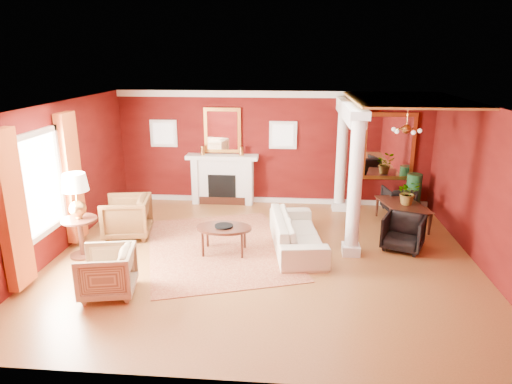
# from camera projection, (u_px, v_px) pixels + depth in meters

# --- Properties ---
(ground) EXTENTS (8.00, 8.00, 0.00)m
(ground) POSITION_uv_depth(u_px,v_px,m) (263.00, 257.00, 8.81)
(ground) COLOR brown
(ground) RESTS_ON ground
(room_shell) EXTENTS (8.04, 7.04, 2.92)m
(room_shell) POSITION_uv_depth(u_px,v_px,m) (264.00, 155.00, 8.23)
(room_shell) COLOR #5C100C
(room_shell) RESTS_ON ground
(fireplace) EXTENTS (1.85, 0.42, 1.29)m
(fireplace) POSITION_uv_depth(u_px,v_px,m) (223.00, 179.00, 11.90)
(fireplace) COLOR white
(fireplace) RESTS_ON ground
(overmantel_mirror) EXTENTS (0.95, 0.07, 1.15)m
(overmantel_mirror) POSITION_uv_depth(u_px,v_px,m) (223.00, 130.00, 11.66)
(overmantel_mirror) COLOR gold
(overmantel_mirror) RESTS_ON fireplace
(flank_window_left) EXTENTS (0.70, 0.07, 0.70)m
(flank_window_left) POSITION_uv_depth(u_px,v_px,m) (164.00, 133.00, 11.83)
(flank_window_left) COLOR white
(flank_window_left) RESTS_ON room_shell
(flank_window_right) EXTENTS (0.70, 0.07, 0.70)m
(flank_window_right) POSITION_uv_depth(u_px,v_px,m) (283.00, 135.00, 11.58)
(flank_window_right) COLOR white
(flank_window_right) RESTS_ON room_shell
(left_window) EXTENTS (0.21, 2.55, 2.60)m
(left_window) POSITION_uv_depth(u_px,v_px,m) (44.00, 191.00, 8.15)
(left_window) COLOR white
(left_window) RESTS_ON room_shell
(column_front) EXTENTS (0.36, 0.36, 2.80)m
(column_front) POSITION_uv_depth(u_px,v_px,m) (355.00, 184.00, 8.55)
(column_front) COLOR white
(column_front) RESTS_ON ground
(column_back) EXTENTS (0.36, 0.36, 2.80)m
(column_back) POSITION_uv_depth(u_px,v_px,m) (342.00, 154.00, 11.12)
(column_back) COLOR white
(column_back) RESTS_ON ground
(header_beam) EXTENTS (0.30, 3.20, 0.32)m
(header_beam) POSITION_uv_depth(u_px,v_px,m) (349.00, 110.00, 9.73)
(header_beam) COLOR white
(header_beam) RESTS_ON column_front
(amber_ceiling) EXTENTS (2.30, 3.40, 0.04)m
(amber_ceiling) POSITION_uv_depth(u_px,v_px,m) (407.00, 100.00, 9.42)
(amber_ceiling) COLOR #CC8B3C
(amber_ceiling) RESTS_ON room_shell
(dining_mirror) EXTENTS (1.30, 0.07, 1.70)m
(dining_mirror) POSITION_uv_depth(u_px,v_px,m) (389.00, 147.00, 11.42)
(dining_mirror) COLOR gold
(dining_mirror) RESTS_ON room_shell
(chandelier) EXTENTS (0.60, 0.62, 0.75)m
(chandelier) POSITION_uv_depth(u_px,v_px,m) (406.00, 129.00, 9.64)
(chandelier) COLOR #BE843B
(chandelier) RESTS_ON room_shell
(crown_trim) EXTENTS (8.00, 0.08, 0.16)m
(crown_trim) POSITION_uv_depth(u_px,v_px,m) (274.00, 94.00, 11.30)
(crown_trim) COLOR white
(crown_trim) RESTS_ON room_shell
(base_trim) EXTENTS (8.00, 0.08, 0.12)m
(base_trim) POSITION_uv_depth(u_px,v_px,m) (272.00, 200.00, 12.10)
(base_trim) COLOR white
(base_trim) RESTS_ON ground
(rug) EXTENTS (3.75, 4.34, 0.01)m
(rug) POSITION_uv_depth(u_px,v_px,m) (219.00, 247.00, 9.25)
(rug) COLOR maroon
(rug) RESTS_ON ground
(sofa) EXTENTS (0.99, 2.39, 0.90)m
(sofa) POSITION_uv_depth(u_px,v_px,m) (297.00, 227.00, 9.13)
(sofa) COLOR white
(sofa) RESTS_ON ground
(armchair_leopard) EXTENTS (1.03, 1.08, 0.97)m
(armchair_leopard) POSITION_uv_depth(u_px,v_px,m) (127.00, 215.00, 9.71)
(armchair_leopard) COLOR black
(armchair_leopard) RESTS_ON ground
(armchair_stripe) EXTENTS (0.93, 0.97, 0.86)m
(armchair_stripe) POSITION_uv_depth(u_px,v_px,m) (107.00, 270.00, 7.36)
(armchair_stripe) COLOR tan
(armchair_stripe) RESTS_ON ground
(coffee_table) EXTENTS (1.09, 1.09, 0.55)m
(coffee_table) POSITION_uv_depth(u_px,v_px,m) (224.00, 229.00, 8.89)
(coffee_table) COLOR black
(coffee_table) RESTS_ON ground
(coffee_book) EXTENTS (0.14, 0.05, 0.20)m
(coffee_book) POSITION_uv_depth(u_px,v_px,m) (223.00, 222.00, 8.86)
(coffee_book) COLOR black
(coffee_book) RESTS_ON coffee_table
(side_table) EXTENTS (0.66, 0.66, 1.66)m
(side_table) POSITION_uv_depth(u_px,v_px,m) (77.00, 200.00, 8.55)
(side_table) COLOR black
(side_table) RESTS_ON ground
(dining_table) EXTENTS (0.82, 1.52, 0.80)m
(dining_table) POSITION_uv_depth(u_px,v_px,m) (404.00, 208.00, 10.38)
(dining_table) COLOR black
(dining_table) RESTS_ON ground
(dining_chair_near) EXTENTS (0.97, 0.94, 0.77)m
(dining_chair_near) POSITION_uv_depth(u_px,v_px,m) (403.00, 231.00, 9.10)
(dining_chair_near) COLOR black
(dining_chair_near) RESTS_ON ground
(dining_chair_far) EXTENTS (0.77, 0.74, 0.69)m
(dining_chair_far) POSITION_uv_depth(u_px,v_px,m) (398.00, 198.00, 11.31)
(dining_chair_far) COLOR black
(dining_chair_far) RESTS_ON ground
(green_urn) EXTENTS (0.41, 0.41, 0.98)m
(green_urn) POSITION_uv_depth(u_px,v_px,m) (413.00, 197.00, 11.27)
(green_urn) COLOR #14401E
(green_urn) RESTS_ON ground
(potted_plant) EXTENTS (0.62, 0.66, 0.44)m
(potted_plant) POSITION_uv_depth(u_px,v_px,m) (409.00, 182.00, 10.19)
(potted_plant) COLOR #26591E
(potted_plant) RESTS_ON dining_table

